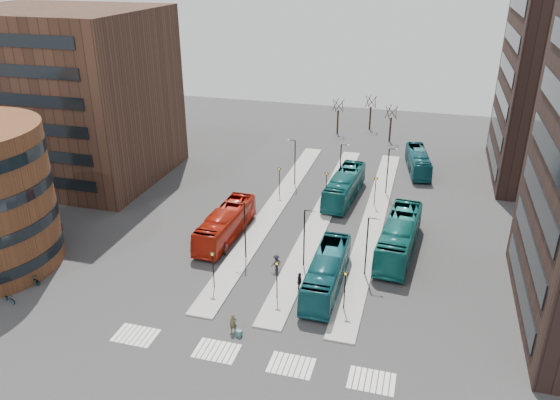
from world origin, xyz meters
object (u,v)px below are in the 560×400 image
(commuter_c, at_px, (276,263))
(teal_bus_d, at_px, (418,161))
(traveller, at_px, (233,323))
(commuter_b, at_px, (299,282))
(teal_bus_b, at_px, (344,186))
(bicycle_far, at_px, (31,280))
(teal_bus_c, at_px, (399,236))
(bicycle_mid, at_px, (33,279))
(suitcase, at_px, (239,333))
(teal_bus_a, at_px, (327,272))
(commuter_a, at_px, (224,248))
(red_bus, at_px, (225,224))
(bicycle_near, at_px, (9,299))

(commuter_c, bearing_deg, teal_bus_d, -162.95)
(traveller, distance_m, commuter_b, 8.17)
(teal_bus_b, relative_size, bicycle_far, 6.55)
(teal_bus_c, relative_size, commuter_b, 7.03)
(teal_bus_b, height_order, bicycle_mid, teal_bus_b)
(suitcase, distance_m, commuter_b, 8.29)
(traveller, height_order, bicycle_mid, traveller)
(bicycle_mid, bearing_deg, bicycle_far, -159.87)
(teal_bus_a, relative_size, teal_bus_c, 0.88)
(commuter_a, xyz_separation_m, commuter_b, (8.99, -4.31, 0.18))
(red_bus, xyz_separation_m, teal_bus_b, (10.58, 13.70, 0.06))
(teal_bus_b, bearing_deg, commuter_a, -114.42)
(commuter_c, bearing_deg, bicycle_far, -29.83)
(teal_bus_d, height_order, bicycle_near, teal_bus_d)
(suitcase, distance_m, teal_bus_c, 20.64)
(traveller, bearing_deg, teal_bus_c, 25.16)
(teal_bus_c, bearing_deg, commuter_c, -144.19)
(commuter_b, relative_size, commuter_c, 1.09)
(teal_bus_c, bearing_deg, suitcase, -118.64)
(suitcase, height_order, teal_bus_d, teal_bus_d)
(teal_bus_a, relative_size, teal_bus_d, 1.09)
(commuter_c, bearing_deg, commuter_a, -65.99)
(commuter_b, height_order, commuter_c, commuter_b)
(teal_bus_b, height_order, teal_bus_c, teal_bus_c)
(teal_bus_b, relative_size, teal_bus_c, 0.93)
(red_bus, relative_size, traveller, 6.89)
(teal_bus_a, bearing_deg, commuter_b, -151.58)
(teal_bus_b, height_order, commuter_a, teal_bus_b)
(red_bus, bearing_deg, suitcase, -63.40)
(teal_bus_d, distance_m, bicycle_near, 53.84)
(traveller, distance_m, commuter_c, 10.10)
(bicycle_near, bearing_deg, teal_bus_a, -56.63)
(teal_bus_b, bearing_deg, suitcase, -92.61)
(commuter_b, distance_m, bicycle_mid, 24.84)
(commuter_a, bearing_deg, suitcase, 140.62)
(suitcase, relative_size, red_bus, 0.05)
(suitcase, bearing_deg, traveller, 164.19)
(bicycle_near, bearing_deg, suitcase, -74.31)
(suitcase, height_order, bicycle_mid, bicycle_mid)
(commuter_c, bearing_deg, teal_bus_b, -152.35)
(teal_bus_c, distance_m, bicycle_near, 37.19)
(commuter_b, bearing_deg, teal_bus_b, -6.03)
(teal_bus_a, bearing_deg, teal_bus_b, 95.00)
(commuter_b, bearing_deg, bicycle_near, 105.12)
(teal_bus_a, distance_m, bicycle_mid, 27.32)
(traveller, xyz_separation_m, commuter_a, (-5.27, 11.58, -0.09))
(commuter_b, bearing_deg, commuter_c, 42.12)
(teal_bus_a, height_order, bicycle_mid, teal_bus_a)
(teal_bus_c, xyz_separation_m, commuter_a, (-17.08, -5.30, -1.06))
(red_bus, height_order, teal_bus_d, red_bus)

